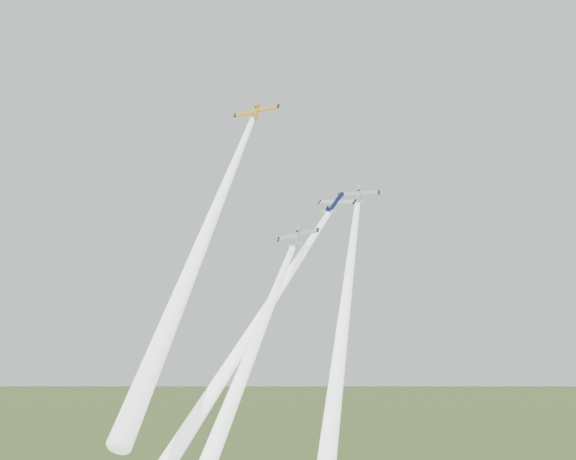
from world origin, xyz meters
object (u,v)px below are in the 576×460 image
(plane_navy, at_px, (335,203))
(plane_silver_low, at_px, (297,236))
(plane_yellow, at_px, (256,111))
(plane_silver_right, at_px, (359,194))

(plane_navy, relative_size, plane_silver_low, 1.06)
(plane_yellow, height_order, plane_silver_right, plane_yellow)
(plane_silver_low, bearing_deg, plane_silver_right, 68.84)
(plane_yellow, xyz_separation_m, plane_navy, (14.57, 1.94, -17.69))
(plane_silver_low, bearing_deg, plane_yellow, 133.05)
(plane_navy, distance_m, plane_silver_right, 4.68)
(plane_yellow, bearing_deg, plane_silver_low, -54.70)
(plane_silver_right, height_order, plane_silver_low, plane_silver_right)
(plane_silver_right, bearing_deg, plane_yellow, 179.63)
(plane_silver_right, xyz_separation_m, plane_silver_low, (-3.65, -16.15, -8.84))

